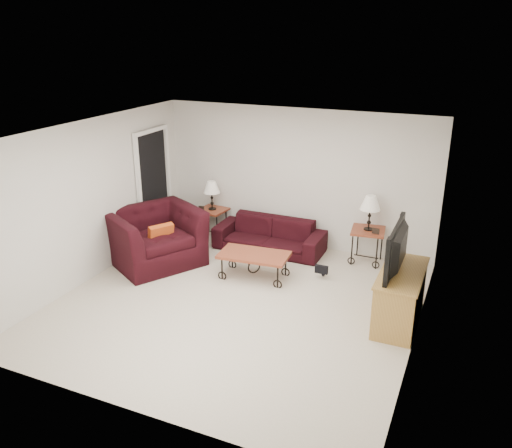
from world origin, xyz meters
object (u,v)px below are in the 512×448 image
(sofa, at_px, (269,235))
(lamp_left, at_px, (212,195))
(tv_stand, at_px, (400,297))
(backpack, at_px, (324,265))
(side_table_left, at_px, (213,223))
(television, at_px, (403,249))
(lamp_right, at_px, (370,213))
(coffee_table, at_px, (254,265))
(armchair, at_px, (155,237))
(side_table_right, at_px, (367,246))

(sofa, relative_size, lamp_left, 3.57)
(tv_stand, bearing_deg, backpack, 145.17)
(lamp_left, bearing_deg, backpack, -18.65)
(side_table_left, relative_size, television, 0.49)
(sofa, height_order, television, television)
(lamp_right, xyz_separation_m, television, (0.81, -1.76, 0.18))
(lamp_left, height_order, coffee_table, lamp_left)
(sofa, bearing_deg, lamp_left, 171.77)
(coffee_table, bearing_deg, armchair, -175.18)
(coffee_table, bearing_deg, sofa, 99.97)
(lamp_right, height_order, armchair, lamp_right)
(lamp_right, distance_m, television, 1.94)
(sofa, relative_size, side_table_right, 3.29)
(side_table_left, xyz_separation_m, tv_stand, (3.79, -1.76, 0.10))
(sofa, height_order, lamp_left, lamp_left)
(lamp_left, distance_m, lamp_right, 2.97)
(lamp_left, distance_m, tv_stand, 4.20)
(lamp_right, xyz_separation_m, armchair, (-3.28, -1.46, -0.43))
(coffee_table, distance_m, tv_stand, 2.40)
(lamp_right, bearing_deg, lamp_left, 180.00)
(side_table_right, xyz_separation_m, backpack, (-0.51, -0.83, -0.09))
(television, bearing_deg, side_table_right, -155.39)
(lamp_left, height_order, backpack, lamp_left)
(lamp_right, distance_m, coffee_table, 2.12)
(side_table_right, xyz_separation_m, tv_stand, (0.83, -1.76, 0.08))
(side_table_left, distance_m, side_table_right, 2.97)
(lamp_left, distance_m, backpack, 2.66)
(side_table_right, bearing_deg, side_table_left, 180.00)
(television, bearing_deg, lamp_left, -115.00)
(sofa, height_order, backpack, sofa)
(coffee_table, distance_m, television, 2.52)
(sofa, bearing_deg, armchair, -140.70)
(side_table_left, xyz_separation_m, coffee_table, (1.44, -1.31, -0.07))
(coffee_table, relative_size, tv_stand, 0.88)
(sofa, xyz_separation_m, tv_stand, (2.55, -1.58, 0.09))
(side_table_left, height_order, backpack, side_table_left)
(sofa, relative_size, lamp_right, 3.29)
(lamp_left, relative_size, armchair, 0.38)
(side_table_left, height_order, armchair, armchair)
(sofa, relative_size, tv_stand, 1.57)
(lamp_left, relative_size, tv_stand, 0.44)
(side_table_right, bearing_deg, sofa, -174.03)
(armchair, bearing_deg, coffee_table, -54.88)
(sofa, bearing_deg, tv_stand, -31.79)
(side_table_right, xyz_separation_m, armchair, (-3.28, -1.46, 0.17))
(lamp_right, bearing_deg, tv_stand, -64.85)
(lamp_right, height_order, backpack, lamp_right)
(side_table_left, relative_size, backpack, 1.32)
(side_table_right, height_order, television, television)
(backpack, bearing_deg, lamp_left, 175.93)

